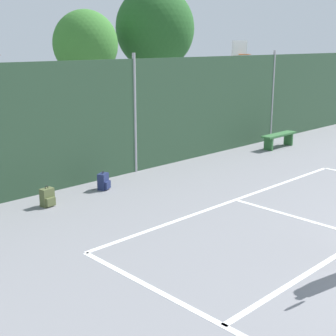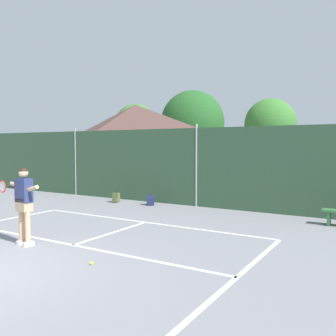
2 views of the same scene
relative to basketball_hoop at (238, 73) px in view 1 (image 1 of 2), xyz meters
The scene contains 5 objects.
chainlink_fence 7.33m from the basketball_hoop, 164.18° to the right, with size 26.09×0.09×3.21m.
basketball_hoop is the anchor object (origin of this frame).
backpack_olive 10.90m from the basketball_hoop, 164.30° to the right, with size 0.30×0.27×0.46m.
backpack_navy 9.33m from the basketball_hoop, 162.46° to the right, with size 0.33×0.33×0.46m.
courtside_bench 3.87m from the basketball_hoop, 116.36° to the right, with size 1.60×0.36×0.48m.
Camera 1 is at (-8.34, -0.89, 3.46)m, focal length 51.40 mm.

